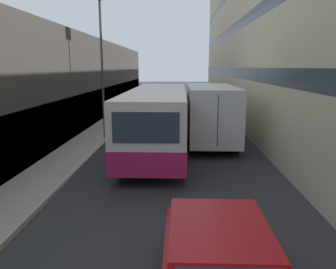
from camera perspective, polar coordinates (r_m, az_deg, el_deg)
ground_plane at (r=16.60m, az=1.01°, el=-2.05°), size 150.00×150.00×0.00m
sidewalk_left at (r=17.27m, az=-14.20°, el=-1.61°), size 1.93×60.00×0.15m
building_left_shopfront at (r=17.58m, az=-21.15°, el=6.89°), size 2.40×60.00×5.96m
car_hatchback at (r=5.83m, az=8.80°, el=-21.85°), size 1.83×3.89×1.44m
bus at (r=15.87m, az=-1.76°, el=2.98°), size 2.62×11.34×2.88m
box_truck at (r=17.74m, az=7.26°, el=4.01°), size 2.32×8.42×2.99m
panel_van at (r=28.01m, az=-3.29°, el=5.74°), size 1.81×4.47×1.88m
street_lamp at (r=17.97m, az=-11.57°, el=15.56°), size 0.36×0.80×7.42m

